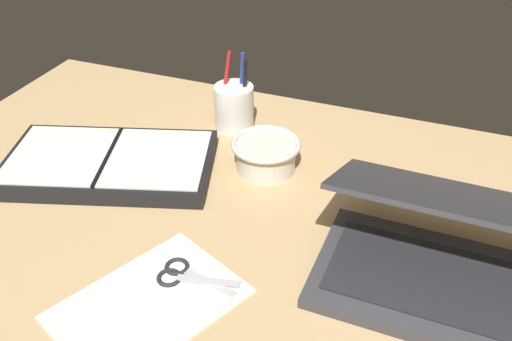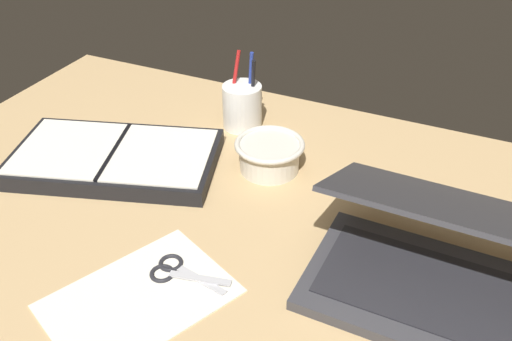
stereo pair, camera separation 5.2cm
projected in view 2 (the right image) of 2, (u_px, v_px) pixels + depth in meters
desk_top at (230, 235)px, 97.14cm from camera, size 140.00×100.00×2.00cm
laptop at (435, 262)px, 83.15cm from camera, size 35.72×29.58×16.93cm
bowl at (269, 154)px, 109.84cm from camera, size 13.55×13.55×6.20cm
pen_cup at (242, 106)px, 122.90cm from camera, size 8.47×8.47×16.74cm
planner at (115, 158)px, 111.83cm from camera, size 44.43×33.42×3.63cm
scissors at (175, 271)px, 88.10cm from camera, size 12.80×6.44×0.80cm
paper_sheet_front at (139, 298)px, 83.79cm from camera, size 27.65×31.45×0.16cm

